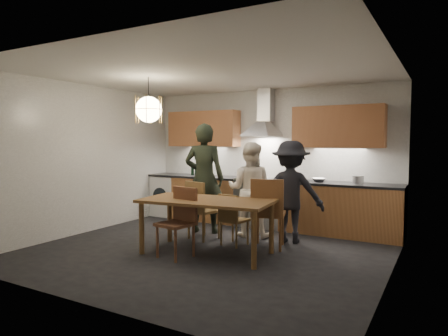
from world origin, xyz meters
The scene contains 17 objects.
ground centered at (0.00, 0.00, 0.00)m, with size 5.00×5.00×0.00m, color black.
room_shell centered at (0.00, 0.00, 1.71)m, with size 5.02×4.52×2.61m.
counter_run centered at (0.02, 1.95, 0.45)m, with size 5.00×0.62×0.90m.
range_stove centered at (0.00, 1.94, 0.44)m, with size 0.90×0.60×0.92m.
wall_fixtures centered at (0.00, 2.07, 1.87)m, with size 4.30×0.54×1.10m.
pendant_lamp centered at (-1.00, -0.10, 2.10)m, with size 0.43×0.43×0.70m.
dining_table centered at (0.08, -0.15, 0.69)m, with size 1.95×1.12×0.79m.
chair_back_left centered at (-0.45, 0.48, 0.55)m, with size 0.53×0.53×0.96m.
chair_back_mid centered at (0.19, 0.40, 0.46)m, with size 0.42×0.42×0.81m.
chair_back_right centered at (0.75, 0.50, 0.61)m, with size 0.59×0.59×1.06m.
chair_front centered at (-0.19, -0.43, 0.55)m, with size 0.50×0.50×0.97m.
person_left centered at (-0.66, 0.97, 0.96)m, with size 0.70×0.46×1.92m, color black.
person_mid centered at (0.15, 1.12, 0.80)m, with size 0.77×0.60×1.59m, color white.
person_right centered at (0.89, 1.07, 0.81)m, with size 1.05×0.60×1.62m, color black.
mixing_bowl centered at (1.09, 1.95, 0.93)m, with size 0.27×0.27×0.07m, color silver.
stock_pot centered at (1.76, 1.94, 0.96)m, with size 0.18×0.18×0.13m, color #B7B7BA.
wine_bottles centered at (-1.38, 1.95, 1.03)m, with size 0.45×0.06×0.27m.
Camera 1 is at (3.06, -4.93, 1.63)m, focal length 32.00 mm.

